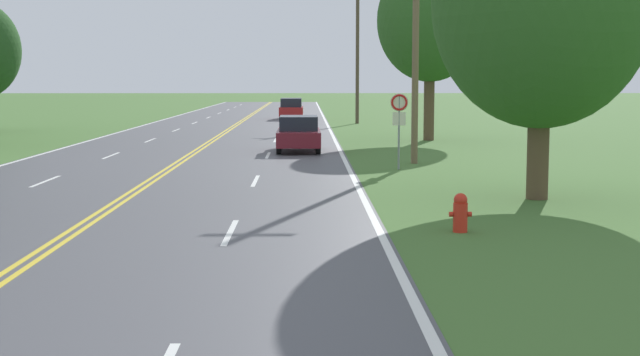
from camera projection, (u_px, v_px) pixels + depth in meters
fire_hydrant at (460, 212)px, 17.70m from camera, size 0.45×0.29×0.78m
traffic_sign at (399, 112)px, 29.89m from camera, size 0.60×0.10×2.56m
utility_pole_midground at (416, 32)px, 31.75m from camera, size 1.80×0.24×9.13m
utility_pole_far at (357, 51)px, 61.11m from camera, size 1.80×0.24×9.68m
tree_mid_treeline at (430, 21)px, 43.93m from camera, size 5.27×5.27×8.97m
tree_right_cluster at (542, 2)px, 22.12m from camera, size 5.49×5.49×8.11m
car_maroon_sedan_mid_near at (299, 133)px, 37.48m from camera, size 1.81×4.31×1.50m
car_red_hatchback_mid_far at (291, 108)px, 68.15m from camera, size 1.81×4.29×1.61m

